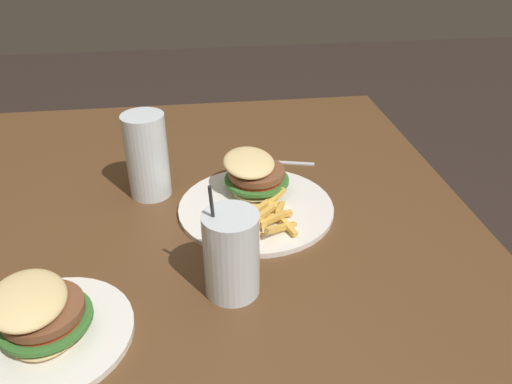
{
  "coord_description": "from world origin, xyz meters",
  "views": [
    {
      "loc": [
        -0.68,
        -0.07,
        1.28
      ],
      "look_at": [
        0.09,
        -0.17,
        0.8
      ],
      "focal_mm": 35.0,
      "sensor_mm": 36.0,
      "label": 1
    }
  ],
  "objects_px": {
    "beer_glass": "(147,158)",
    "spoon": "(251,158)",
    "meal_plate_far": "(44,321)",
    "juice_glass": "(232,258)",
    "meal_plate_near": "(255,191)"
  },
  "relations": [
    {
      "from": "beer_glass",
      "to": "juice_glass",
      "type": "height_order",
      "value": "juice_glass"
    },
    {
      "from": "meal_plate_near",
      "to": "meal_plate_far",
      "type": "xyz_separation_m",
      "value": [
        -0.3,
        0.32,
        0.01
      ]
    },
    {
      "from": "meal_plate_near",
      "to": "spoon",
      "type": "distance_m",
      "value": 0.17
    },
    {
      "from": "meal_plate_near",
      "to": "spoon",
      "type": "xyz_separation_m",
      "value": [
        0.17,
        -0.01,
        -0.02
      ]
    },
    {
      "from": "beer_glass",
      "to": "spoon",
      "type": "distance_m",
      "value": 0.25
    },
    {
      "from": "meal_plate_near",
      "to": "beer_glass",
      "type": "xyz_separation_m",
      "value": [
        0.06,
        0.2,
        0.05
      ]
    },
    {
      "from": "beer_glass",
      "to": "meal_plate_far",
      "type": "xyz_separation_m",
      "value": [
        -0.36,
        0.12,
        -0.05
      ]
    },
    {
      "from": "juice_glass",
      "to": "spoon",
      "type": "height_order",
      "value": "juice_glass"
    },
    {
      "from": "juice_glass",
      "to": "meal_plate_far",
      "type": "relative_size",
      "value": 0.85
    },
    {
      "from": "meal_plate_near",
      "to": "beer_glass",
      "type": "distance_m",
      "value": 0.22
    },
    {
      "from": "meal_plate_near",
      "to": "juice_glass",
      "type": "relative_size",
      "value": 1.54
    },
    {
      "from": "spoon",
      "to": "meal_plate_far",
      "type": "bearing_deg",
      "value": 69.1
    },
    {
      "from": "meal_plate_far",
      "to": "meal_plate_near",
      "type": "bearing_deg",
      "value": -47.12
    },
    {
      "from": "meal_plate_far",
      "to": "juice_glass",
      "type": "bearing_deg",
      "value": -76.35
    },
    {
      "from": "spoon",
      "to": "beer_glass",
      "type": "bearing_deg",
      "value": 41.62
    }
  ]
}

